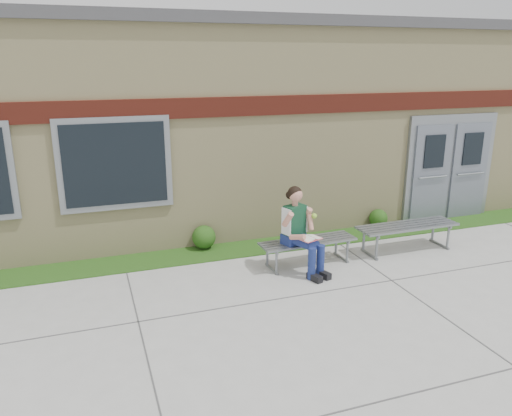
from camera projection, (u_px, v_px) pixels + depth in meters
name	position (u px, v px, depth m)	size (l,w,h in m)	color
ground	(352.00, 304.00, 7.24)	(80.00, 80.00, 0.00)	#9E9E99
grass_strip	(285.00, 244.00, 9.59)	(16.00, 0.80, 0.02)	#264311
school_building	(233.00, 116.00, 12.06)	(16.20, 6.22, 4.20)	beige
bench_left	(308.00, 246.00, 8.56)	(1.72, 0.56, 0.44)	slate
bench_right	(407.00, 231.00, 9.17)	(1.93, 0.55, 0.50)	slate
girl	(301.00, 230.00, 8.18)	(0.65, 0.94, 1.43)	navy
shrub_mid	(204.00, 237.00, 9.27)	(0.44, 0.44, 0.44)	#264311
shrub_east	(378.00, 218.00, 10.46)	(0.38, 0.38, 0.38)	#264311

